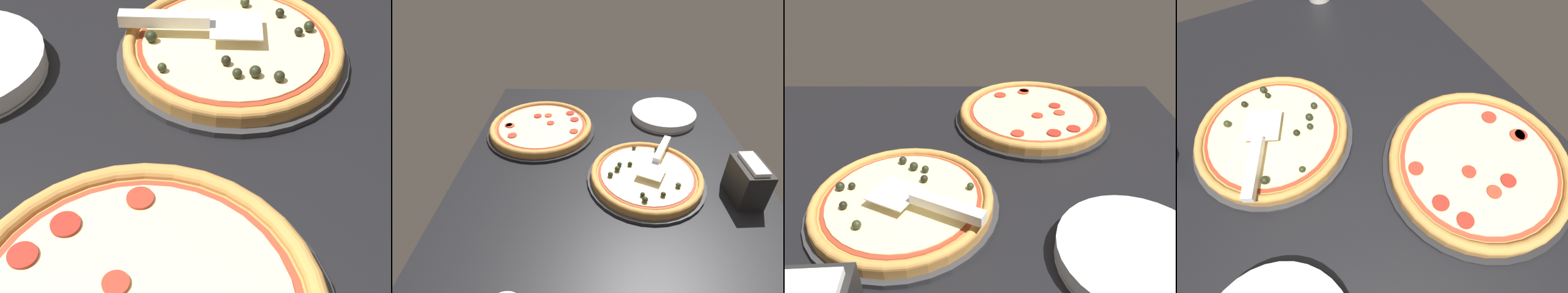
# 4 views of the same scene
# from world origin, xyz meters

# --- Properties ---
(ground_plane) EXTENTS (1.24, 0.98, 0.04)m
(ground_plane) POSITION_xyz_m (0.00, 0.00, -0.02)
(ground_plane) COLOR black
(pizza_pan_front) EXTENTS (0.36, 0.36, 0.01)m
(pizza_pan_front) POSITION_xyz_m (-0.06, -0.11, 0.01)
(pizza_pan_front) COLOR #2D2D30
(pizza_pan_front) RESTS_ON ground_plane
(pizza_front) EXTENTS (0.34, 0.34, 0.04)m
(pizza_front) POSITION_xyz_m (-0.06, -0.11, 0.02)
(pizza_front) COLOR #B77F3D
(pizza_front) RESTS_ON pizza_pan_front
(pizza_pan_back) EXTENTS (0.41, 0.41, 0.01)m
(pizza_pan_back) POSITION_xyz_m (0.22, 0.25, 0.01)
(pizza_pan_back) COLOR black
(pizza_pan_back) RESTS_ON ground_plane
(pizza_back) EXTENTS (0.39, 0.39, 0.03)m
(pizza_back) POSITION_xyz_m (0.22, 0.25, 0.02)
(pizza_back) COLOR #B77F3D
(pizza_back) RESTS_ON pizza_pan_back
(serving_spatula) EXTENTS (0.22, 0.14, 0.02)m
(serving_spatula) POSITION_xyz_m (0.01, -0.16, 0.06)
(serving_spatula) COLOR silver
(serving_spatula) RESTS_ON pizza_front
(plate_stack) EXTENTS (0.26, 0.26, 0.04)m
(plate_stack) POSITION_xyz_m (0.33, -0.24, 0.02)
(plate_stack) COLOR silver
(plate_stack) RESTS_ON ground_plane
(napkin_holder) EXTENTS (0.12, 0.08, 0.13)m
(napkin_holder) POSITION_xyz_m (-0.13, -0.38, 0.06)
(napkin_holder) COLOR black
(napkin_holder) RESTS_ON ground_plane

